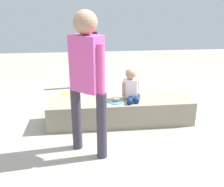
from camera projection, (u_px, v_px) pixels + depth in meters
name	position (u px, v px, depth m)	size (l,w,h in m)	color
ground_plane	(120.00, 122.00, 3.99)	(12.00, 12.00, 0.00)	#A7A08E
concrete_ledge	(120.00, 111.00, 3.92)	(2.20, 0.56, 0.37)	gray
child_seated	(131.00, 86.00, 3.80)	(0.29, 0.35, 0.48)	navy
adult_standing	(87.00, 73.00, 2.84)	(0.42, 0.38, 1.70)	#37323F
cake_plate	(116.00, 101.00, 3.77)	(0.22, 0.22, 0.07)	#4CA5D8
gift_bag	(68.00, 101.00, 4.50)	(0.25, 0.12, 0.29)	gold
railing_post	(95.00, 66.00, 5.51)	(0.36, 0.36, 1.19)	black
water_bottle_near_gift	(118.00, 100.00, 4.61)	(0.07, 0.07, 0.18)	silver
water_bottle_far_side	(94.00, 88.00, 5.18)	(0.07, 0.07, 0.24)	silver
party_cup_red	(100.00, 97.00, 4.89)	(0.09, 0.09, 0.10)	red
handbag_black_leather	(95.00, 97.00, 4.63)	(0.26, 0.12, 0.36)	black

